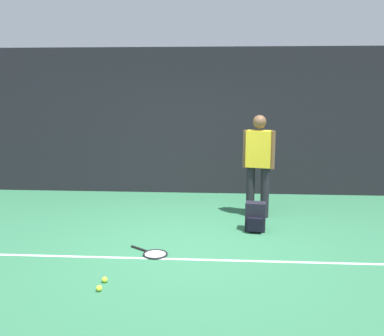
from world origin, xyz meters
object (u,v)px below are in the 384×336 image
Objects in this scene: tennis_ball_by_fence at (99,288)px; tennis_ball_mid_court at (105,280)px; tennis_player at (258,160)px; tennis_racket at (154,254)px; backpack at (255,217)px.

tennis_ball_by_fence is 0.21m from tennis_ball_mid_court.
tennis_ball_by_fence is at bearing 69.04° from tennis_player.
tennis_ball_by_fence reaches higher than tennis_racket.
tennis_ball_by_fence is (-1.82, -2.10, -0.18)m from backpack.
backpack reaches higher than tennis_racket.
tennis_ball_mid_court is (-1.90, -2.64, -0.93)m from tennis_player.
backpack is (1.39, 1.04, 0.20)m from tennis_racket.
backpack reaches higher than tennis_ball_by_fence.
tennis_ball_by_fence is 1.00× the size of tennis_ball_mid_court.
tennis_player is 25.76× the size of tennis_ball_by_fence.
tennis_player is at bearing 54.26° from tennis_ball_mid_court.
tennis_ball_by_fence and tennis_ball_mid_court have the same top height.
tennis_player is 25.76× the size of tennis_ball_mid_court.
tennis_racket is 0.95m from tennis_ball_mid_court.
tennis_player is at bearing 91.23° from backpack.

